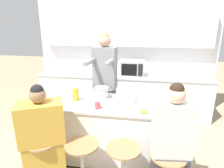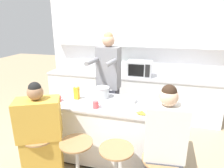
# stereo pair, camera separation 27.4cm
# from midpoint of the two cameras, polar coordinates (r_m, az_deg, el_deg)

# --- Properties ---
(ground_plane) EXTENTS (16.00, 16.00, 0.00)m
(ground_plane) POSITION_cam_midpoint_polar(r_m,az_deg,el_deg) (3.23, 2.24, -20.36)
(ground_plane) COLOR tan
(wall_back) EXTENTS (3.92, 0.22, 2.70)m
(wall_back) POSITION_cam_midpoint_polar(r_m,az_deg,el_deg) (4.45, 8.14, 11.86)
(wall_back) COLOR white
(wall_back) RESTS_ON ground_plane
(back_counter) EXTENTS (3.64, 0.66, 0.88)m
(back_counter) POSITION_cam_midpoint_polar(r_m,az_deg,el_deg) (4.40, 6.99, -2.94)
(back_counter) COLOR silver
(back_counter) RESTS_ON ground_plane
(kitchen_island) EXTENTS (1.80, 0.71, 0.91)m
(kitchen_island) POSITION_cam_midpoint_polar(r_m,az_deg,el_deg) (2.97, 2.35, -13.39)
(kitchen_island) COLOR black
(kitchen_island) RESTS_ON ground_plane
(bar_stool_leftmost) EXTENTS (0.39, 0.39, 0.65)m
(bar_stool_leftmost) POSITION_cam_midpoint_polar(r_m,az_deg,el_deg) (2.75, -16.66, -19.29)
(bar_stool_leftmost) COLOR #997047
(bar_stool_leftmost) RESTS_ON ground_plane
(bar_stool_center_left) EXTENTS (0.39, 0.39, 0.65)m
(bar_stool_center_left) POSITION_cam_midpoint_polar(r_m,az_deg,el_deg) (2.58, -6.67, -21.48)
(bar_stool_center_left) COLOR #997047
(bar_stool_center_left) RESTS_ON ground_plane
(person_cooking) EXTENTS (0.42, 0.62, 1.82)m
(person_cooking) POSITION_cam_midpoint_polar(r_m,az_deg,el_deg) (3.32, 1.33, -1.06)
(person_cooking) COLOR #383842
(person_cooking) RESTS_ON ground_plane
(person_wrapped_blanket) EXTENTS (0.58, 0.48, 1.34)m
(person_wrapped_blanket) POSITION_cam_midpoint_polar(r_m,az_deg,el_deg) (2.60, -16.75, -14.78)
(person_wrapped_blanket) COLOR gold
(person_wrapped_blanket) RESTS_ON ground_plane
(person_seated_near) EXTENTS (0.42, 0.30, 1.44)m
(person_seated_near) POSITION_cam_midpoint_polar(r_m,az_deg,el_deg) (2.28, 17.96, -19.27)
(person_seated_near) COLOR #333338
(person_seated_near) RESTS_ON ground_plane
(cooking_pot) EXTENTS (0.30, 0.21, 0.16)m
(cooking_pot) POSITION_cam_midpoint_polar(r_m,az_deg,el_deg) (2.91, -0.08, -2.44)
(cooking_pot) COLOR #B7BABC
(cooking_pot) RESTS_ON kitchen_island
(fruit_bowl) EXTENTS (0.23, 0.23, 0.07)m
(fruit_bowl) POSITION_cam_midpoint_polar(r_m,az_deg,el_deg) (2.79, 7.40, -4.48)
(fruit_bowl) COLOR white
(fruit_bowl) RESTS_ON kitchen_island
(coffee_cup_near) EXTENTS (0.11, 0.08, 0.09)m
(coffee_cup_near) POSITION_cam_midpoint_polar(r_m,az_deg,el_deg) (2.58, -1.66, -5.97)
(coffee_cup_near) COLOR #DB4C51
(coffee_cup_near) RESTS_ON kitchen_island
(coffee_cup_far) EXTENTS (0.11, 0.08, 0.08)m
(coffee_cup_far) POSITION_cam_midpoint_polar(r_m,az_deg,el_deg) (2.86, -12.39, -4.12)
(coffee_cup_far) COLOR #DB4C51
(coffee_cup_far) RESTS_ON kitchen_island
(banana_bunch) EXTENTS (0.15, 0.10, 0.05)m
(banana_bunch) POSITION_cam_midpoint_polar(r_m,az_deg,el_deg) (2.47, 11.53, -8.18)
(banana_bunch) COLOR yellow
(banana_bunch) RESTS_ON kitchen_island
(juice_carton) EXTENTS (0.07, 0.07, 0.19)m
(juice_carton) POSITION_cam_midpoint_polar(r_m,az_deg,el_deg) (2.88, -7.42, -2.60)
(juice_carton) COLOR gold
(juice_carton) RESTS_ON kitchen_island
(microwave) EXTENTS (0.50, 0.34, 0.32)m
(microwave) POSITION_cam_midpoint_polar(r_m,az_deg,el_deg) (4.16, 9.69, 4.35)
(microwave) COLOR #B2B5B7
(microwave) RESTS_ON back_counter
(potted_plant) EXTENTS (0.23, 0.23, 0.30)m
(potted_plant) POSITION_cam_midpoint_polar(r_m,az_deg,el_deg) (4.29, 1.92, 5.19)
(potted_plant) COLOR #93563D
(potted_plant) RESTS_ON back_counter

